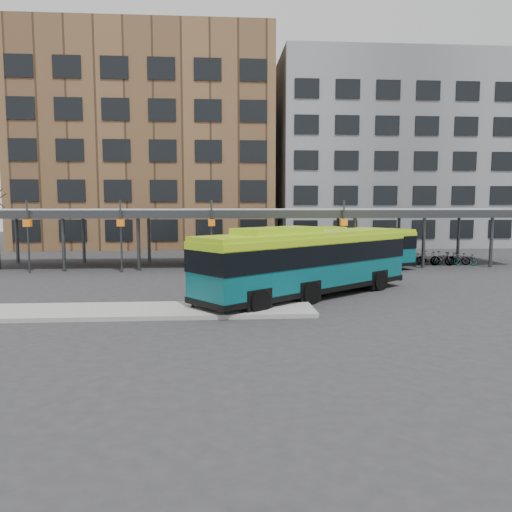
{
  "coord_description": "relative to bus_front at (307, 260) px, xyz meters",
  "views": [
    {
      "loc": [
        -2.43,
        -23.88,
        4.58
      ],
      "look_at": [
        -0.54,
        2.38,
        1.8
      ],
      "focal_mm": 35.0,
      "sensor_mm": 36.0,
      "label": 1
    }
  ],
  "objects": [
    {
      "name": "building_grey",
      "position": [
        14.2,
        31.98,
        8.19
      ],
      "size": [
        24.0,
        14.0,
        20.0
      ],
      "primitive_type": "cube",
      "color": "slate",
      "rests_on": "ground"
    },
    {
      "name": "building_brick",
      "position": [
        -11.8,
        31.98,
        9.19
      ],
      "size": [
        26.0,
        14.0,
        22.0
      ],
      "primitive_type": "cube",
      "color": "brown",
      "rests_on": "ground"
    },
    {
      "name": "boarding_island",
      "position": [
        -7.3,
        -3.02,
        -1.72
      ],
      "size": [
        14.0,
        3.0,
        0.18
      ],
      "primitive_type": "cube",
      "color": "gray",
      "rests_on": "ground"
    },
    {
      "name": "bus_rear",
      "position": [
        3.58,
        8.43,
        -0.22
      ],
      "size": [
        11.24,
        6.21,
        3.07
      ],
      "rotation": [
        0.0,
        0.0,
        0.37
      ],
      "color": "#075057",
      "rests_on": "ground"
    },
    {
      "name": "bike_rack",
      "position": [
        11.75,
        11.93,
        -1.34
      ],
      "size": [
        6.58,
        1.53,
        1.06
      ],
      "color": "slate",
      "rests_on": "ground"
    },
    {
      "name": "canopy",
      "position": [
        -1.86,
        12.85,
        2.09
      ],
      "size": [
        40.0,
        6.53,
        4.8
      ],
      "color": "#999B9E",
      "rests_on": "ground"
    },
    {
      "name": "ground",
      "position": [
        -1.8,
        -0.02,
        -1.81
      ],
      "size": [
        120.0,
        120.0,
        0.0
      ],
      "primitive_type": "plane",
      "color": "#28282B",
      "rests_on": "ground"
    },
    {
      "name": "pedestrian",
      "position": [
        -5.33,
        -2.63,
        -0.74
      ],
      "size": [
        0.72,
        0.77,
        1.76
      ],
      "rotation": [
        0.0,
        0.0,
        0.93
      ],
      "color": "black",
      "rests_on": "boarding_island"
    },
    {
      "name": "bus_front",
      "position": [
        0.0,
        0.0,
        0.0
      ],
      "size": [
        11.62,
        9.88,
        3.49
      ],
      "rotation": [
        0.0,
        0.0,
        0.66
      ],
      "color": "#075057",
      "rests_on": "ground"
    }
  ]
}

